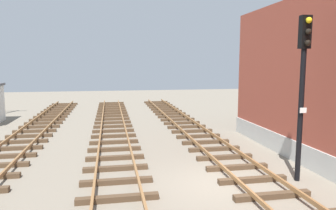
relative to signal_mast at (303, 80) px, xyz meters
The scene contains 4 objects.
ground_plane 4.53m from the signal_mast, behind, with size 80.00×80.00×0.00m, color slate.
track_near_building 3.83m from the signal_mast, behind, with size 2.50×47.95×0.32m.
track_centre 7.22m from the signal_mast, behind, with size 2.50×47.95×0.32m.
signal_mast is the anchor object (origin of this frame).
Camera 1 is at (-3.72, -9.88, 4.11)m, focal length 33.64 mm.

